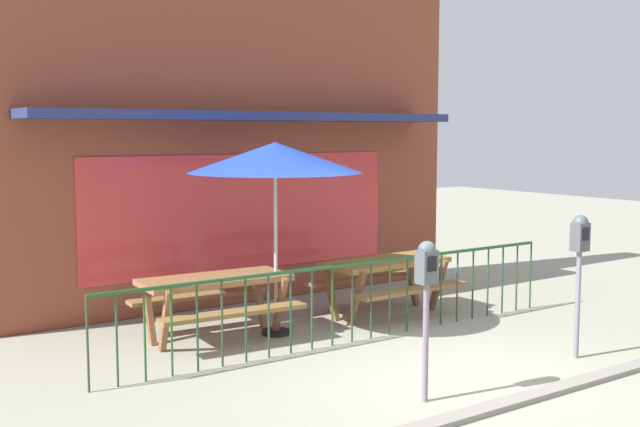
{
  "coord_description": "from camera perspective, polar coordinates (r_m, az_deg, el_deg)",
  "views": [
    {
      "loc": [
        -5.49,
        -5.59,
        2.53
      ],
      "look_at": [
        -0.19,
        2.11,
        1.54
      ],
      "focal_mm": 43.43,
      "sensor_mm": 36.0,
      "label": 1
    }
  ],
  "objects": [
    {
      "name": "ground",
      "position": [
        8.23,
        9.68,
        -11.93
      ],
      "size": [
        40.0,
        40.0,
        0.0
      ],
      "primitive_type": "plane",
      "color": "gray"
    },
    {
      "name": "pub_storefront",
      "position": [
        11.54,
        -6.17,
        5.73
      ],
      "size": [
        7.62,
        1.38,
        4.96
      ],
      "color": "#51291A",
      "rests_on": "ground"
    },
    {
      "name": "patio_fence_front",
      "position": [
        9.32,
        2.39,
        -5.49
      ],
      "size": [
        6.43,
        0.04,
        0.97
      ],
      "color": "#1E4E24",
      "rests_on": "ground"
    },
    {
      "name": "picnic_table_left",
      "position": [
        9.52,
        -7.73,
        -5.61
      ],
      "size": [
        1.87,
        1.46,
        0.79
      ],
      "color": "#8E5C37",
      "rests_on": "ground"
    },
    {
      "name": "picnic_table_right",
      "position": [
        10.72,
        4.84,
        -4.26
      ],
      "size": [
        1.84,
        1.41,
        0.79
      ],
      "color": "olive",
      "rests_on": "ground"
    },
    {
      "name": "patio_umbrella",
      "position": [
        9.5,
        -3.33,
        4.08
      ],
      "size": [
        2.15,
        2.15,
        2.4
      ],
      "color": "black",
      "rests_on": "ground"
    },
    {
      "name": "parking_meter_near",
      "position": [
        9.02,
        18.59,
        -2.44
      ],
      "size": [
        0.18,
        0.17,
        1.61
      ],
      "color": "slate",
      "rests_on": "ground"
    },
    {
      "name": "parking_meter_far",
      "position": [
        7.25,
        7.86,
        -4.75
      ],
      "size": [
        0.18,
        0.17,
        1.53
      ],
      "color": "slate",
      "rests_on": "ground"
    },
    {
      "name": "curb_edge",
      "position": [
        7.67,
        14.33,
        -13.4
      ],
      "size": [
        10.67,
        0.2,
        0.11
      ],
      "primitive_type": "cube",
      "color": "gray",
      "rests_on": "ground"
    }
  ]
}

